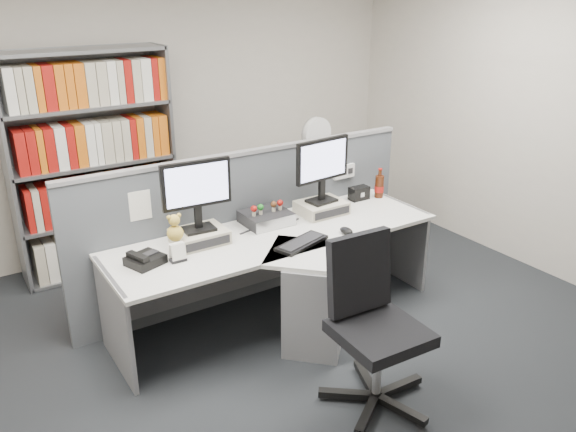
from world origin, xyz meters
TOP-DOWN VIEW (x-y plane):
  - ground at (0.00, 0.00)m, footprint 5.50×5.50m
  - room_shell at (0.00, 0.00)m, footprint 5.04×5.54m
  - partition at (0.00, 1.25)m, footprint 3.00×0.08m
  - desk at (0.00, 0.60)m, footprint 2.60×1.20m
  - monitor_riser_left at (-0.56, 0.98)m, footprint 0.38×0.31m
  - monitor_riser_right at (0.54, 0.98)m, footprint 0.38×0.31m
  - monitor_left at (-0.56, 0.98)m, footprint 0.51×0.18m
  - monitor_right at (0.54, 0.98)m, footprint 0.52×0.19m
  - desktop_pc at (0.04, 1.03)m, footprint 0.36×0.32m
  - figurines at (0.04, 1.02)m, footprint 0.29×0.05m
  - keyboard at (0.05, 0.54)m, footprint 0.46×0.28m
  - mouse at (0.45, 0.53)m, footprint 0.08×0.13m
  - desk_phone at (-1.02, 0.85)m, footprint 0.28×0.27m
  - desk_calendar at (-0.81, 0.78)m, footprint 0.11×0.08m
  - plush_toy at (-0.78, 0.89)m, footprint 0.12×0.12m
  - speaker at (1.01, 1.07)m, footprint 0.17×0.10m
  - cola_bottle at (1.20, 1.02)m, footprint 0.08×0.08m
  - shelving_unit at (-0.90, 2.44)m, footprint 1.41×0.40m
  - filing_cabinet at (1.20, 1.99)m, footprint 0.45×0.61m
  - desk_fan at (1.20, 1.99)m, footprint 0.34×0.20m
  - office_chair at (-0.02, -0.33)m, footprint 0.68×0.71m

SIDE VIEW (x-z plane):
  - ground at x=0.00m, z-range 0.00..0.00m
  - filing_cabinet at x=1.20m, z-range 0.00..0.70m
  - desk at x=0.00m, z-range 0.10..0.82m
  - office_chair at x=-0.02m, z-range 0.04..1.10m
  - partition at x=0.00m, z-range 0.01..1.29m
  - keyboard at x=0.05m, z-range 0.72..0.75m
  - mouse at x=0.45m, z-range 0.72..0.77m
  - desk_phone at x=-1.02m, z-range 0.71..0.80m
  - desktop_pc at x=0.04m, z-range 0.72..0.82m
  - monitor_riser_left at x=-0.56m, z-range 0.72..0.82m
  - monitor_riser_right at x=0.54m, z-range 0.72..0.82m
  - desk_calendar at x=-0.81m, z-range 0.71..0.84m
  - speaker at x=1.01m, z-range 0.72..0.84m
  - cola_bottle at x=1.20m, z-range 0.69..0.95m
  - figurines at x=0.04m, z-range 0.82..0.91m
  - plush_toy at x=-0.78m, z-range 0.81..1.01m
  - shelving_unit at x=-0.90m, z-range -0.02..1.98m
  - desk_fan at x=1.20m, z-range 0.77..1.34m
  - monitor_left at x=-0.56m, z-range 0.87..1.39m
  - monitor_right at x=0.54m, z-range 0.87..1.40m
  - room_shell at x=0.00m, z-range 0.43..3.15m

